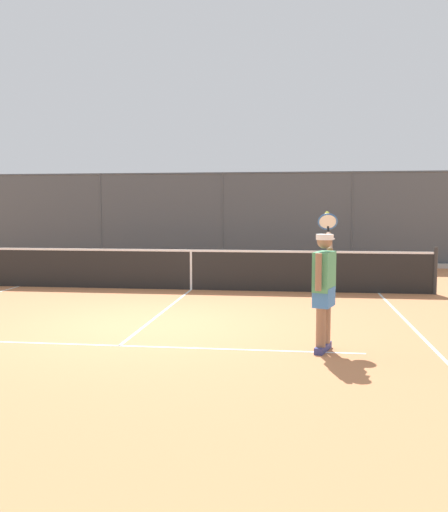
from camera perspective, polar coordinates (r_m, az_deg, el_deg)
The scene contains 5 objects.
ground_plane at distance 9.35m, azimuth -8.07°, elevation -7.08°, with size 60.00×60.00×0.00m, color #C67A4C.
court_line_markings at distance 7.74m, azimuth -11.50°, elevation -9.64°, with size 8.78×9.97×0.01m.
fence_backdrop at distance 19.57m, azimuth 0.12°, elevation 3.78°, with size 20.28×1.37×3.16m.
tennis_net at distance 13.22m, azimuth -3.40°, elevation -1.35°, with size 11.27×0.09×1.07m.
tennis_player at distance 7.61m, azimuth 10.25°, elevation -2.77°, with size 0.40×1.37×1.89m.
Camera 1 is at (-2.44, 8.82, 1.94)m, focal length 38.92 mm.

